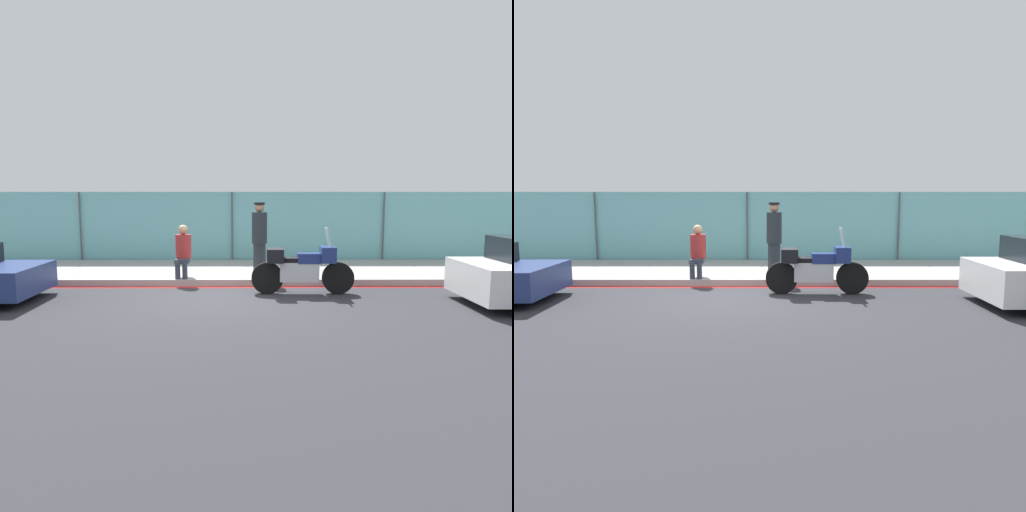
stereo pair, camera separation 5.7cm
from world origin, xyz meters
TOP-DOWN VIEW (x-y plane):
  - ground_plane at (0.00, 0.00)m, footprint 120.00×120.00m
  - sidewalk at (0.00, 2.95)m, footprint 35.14×3.53m
  - curb_paint_stripe at (0.00, 1.09)m, footprint 35.14×0.18m
  - storefront_fence at (-0.00, 4.80)m, footprint 33.39×0.17m
  - motorcycle at (1.72, 0.37)m, footprint 2.26×0.51m
  - officer_standing at (0.81, 2.04)m, footprint 0.39×0.39m
  - person_seated_on_curb at (-1.07, 1.64)m, footprint 0.39×0.66m

SIDE VIEW (x-z plane):
  - ground_plane at x=0.00m, z-range 0.00..0.00m
  - curb_paint_stripe at x=0.00m, z-range 0.00..0.01m
  - sidewalk at x=0.00m, z-range 0.00..0.16m
  - motorcycle at x=1.72m, z-range -0.14..1.32m
  - person_seated_on_curb at x=-1.07m, z-range 0.23..1.51m
  - officer_standing at x=0.81m, z-range 0.19..2.01m
  - storefront_fence at x=0.00m, z-range 0.00..2.28m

